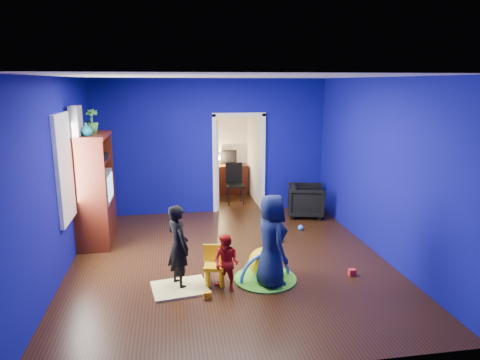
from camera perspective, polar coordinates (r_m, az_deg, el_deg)
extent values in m
cube|color=black|center=(7.03, -1.43, -10.72)|extent=(5.00, 5.50, 0.01)
cube|color=white|center=(6.44, -1.58, 13.64)|extent=(5.00, 5.50, 0.01)
cube|color=#0A0C7A|center=(9.28, -3.83, 4.41)|extent=(5.00, 0.02, 2.90)
cube|color=#0A0C7A|center=(3.98, 3.95, -7.25)|extent=(5.00, 0.02, 2.90)
cube|color=#0A0C7A|center=(6.73, -23.10, 0.13)|extent=(0.02, 5.50, 2.90)
cube|color=#0A0C7A|center=(7.35, 18.20, 1.53)|extent=(0.02, 5.50, 2.90)
imported|color=black|center=(9.27, 8.82, -2.74)|extent=(0.90, 0.89, 0.68)
imported|color=black|center=(6.06, -8.22, -8.73)|extent=(0.45, 0.52, 1.19)
imported|color=#10153C|center=(6.04, 4.20, -8.04)|extent=(0.54, 0.72, 1.32)
imported|color=red|center=(5.97, -1.82, -10.97)|extent=(0.49, 0.48, 0.80)
imported|color=#0C5B67|center=(7.46, -19.80, 6.38)|extent=(0.25, 0.25, 0.21)
imported|color=#3B8F34|center=(7.97, -19.20, 7.48)|extent=(0.25, 0.25, 0.40)
cube|color=#3F170A|center=(7.94, -18.83, -1.18)|extent=(0.58, 1.14, 1.96)
cube|color=silver|center=(7.92, -18.56, -0.89)|extent=(0.46, 0.70, 0.54)
cube|color=#F2E07A|center=(6.21, -8.02, -14.06)|extent=(0.83, 0.71, 0.03)
sphere|color=yellow|center=(6.42, 3.17, -10.93)|extent=(0.45, 0.45, 0.45)
cube|color=yellow|center=(6.20, -3.46, -11.58)|extent=(0.33, 0.33, 0.50)
cylinder|color=#378E20|center=(6.43, 3.38, -13.01)|extent=(0.91, 0.91, 0.02)
torus|color=#3F8CD8|center=(6.42, 3.39, -12.94)|extent=(0.80, 0.25, 0.81)
cube|color=white|center=(7.04, -22.41, 1.55)|extent=(0.03, 0.95, 1.55)
cube|color=slate|center=(7.60, -20.47, 0.18)|extent=(0.14, 0.42, 2.40)
cube|color=white|center=(9.42, -0.16, 2.10)|extent=(1.16, 0.10, 2.10)
cube|color=#3D140A|center=(11.02, -1.40, 0.11)|extent=(0.88, 0.44, 0.75)
cube|color=black|center=(11.02, -1.51, 3.16)|extent=(0.40, 0.05, 0.32)
sphere|color=#FFD88C|center=(10.93, -2.92, 2.96)|extent=(0.14, 0.14, 0.14)
cube|color=black|center=(10.07, -0.65, -0.62)|extent=(0.40, 0.40, 0.92)
cube|color=white|center=(10.88, -1.53, 8.71)|extent=(0.88, 0.24, 0.04)
cube|color=red|center=(6.73, 14.72, -11.84)|extent=(0.10, 0.08, 0.10)
sphere|color=blue|center=(8.46, 8.09, -6.27)|extent=(0.11, 0.11, 0.11)
cube|color=#FFAC0D|center=(5.91, -4.35, -15.07)|extent=(0.10, 0.08, 0.10)
sphere|color=green|center=(7.82, 5.53, -7.84)|extent=(0.11, 0.11, 0.11)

